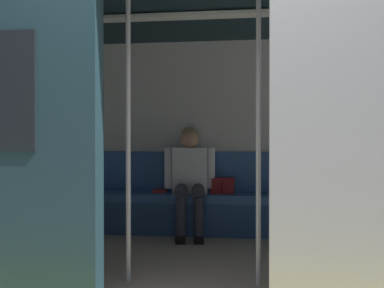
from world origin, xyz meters
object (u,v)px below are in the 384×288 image
(grab_pole_far, at_px, (258,134))
(handbag, at_px, (222,186))
(train_car, at_px, (195,85))
(grab_pole_door, at_px, (128,134))
(book, at_px, (160,191))
(person_seated, at_px, (190,174))
(bench_seat, at_px, (213,203))

(grab_pole_far, bearing_deg, handbag, -77.68)
(train_car, xyz_separation_m, grab_pole_door, (0.39, 0.73, -0.44))
(grab_pole_door, bearing_deg, book, -85.50)
(person_seated, height_order, handbag, person_seated)
(person_seated, height_order, book, person_seated)
(train_car, distance_m, person_seated, 1.27)
(book, xyz_separation_m, grab_pole_door, (-0.14, 1.80, 0.61))
(book, height_order, grab_pole_far, grab_pole_far)
(book, distance_m, grab_pole_far, 2.15)
(handbag, height_order, grab_pole_far, grab_pole_far)
(train_car, height_order, grab_pole_door, train_car)
(handbag, xyz_separation_m, grab_pole_door, (0.56, 1.78, 0.54))
(book, relative_size, grab_pole_far, 0.10)
(bench_seat, relative_size, grab_pole_door, 1.59)
(grab_pole_door, bearing_deg, handbag, -107.48)
(train_car, relative_size, book, 29.09)
(handbag, distance_m, grab_pole_door, 1.94)
(bench_seat, xyz_separation_m, book, (0.61, -0.09, 0.12))
(bench_seat, height_order, handbag, handbag)
(book, bearing_deg, train_car, 111.42)
(train_car, height_order, grab_pole_far, train_car)
(book, bearing_deg, person_seated, 153.78)
(grab_pole_far, bearing_deg, bench_seat, -74.29)
(bench_seat, bearing_deg, book, -8.06)
(train_car, height_order, person_seated, train_car)
(train_car, bearing_deg, grab_pole_far, 128.70)
(book, bearing_deg, grab_pole_far, 116.58)
(handbag, bearing_deg, bench_seat, 34.61)
(train_car, xyz_separation_m, grab_pole_far, (-0.55, 0.68, -0.44))
(book, bearing_deg, handbag, 173.03)
(handbag, xyz_separation_m, grab_pole_far, (-0.38, 1.73, 0.54))
(bench_seat, height_order, grab_pole_door, grab_pole_door)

